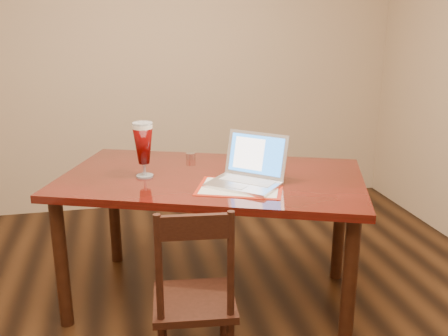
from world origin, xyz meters
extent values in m
cube|color=tan|center=(0.00, 2.50, 1.35)|extent=(4.50, 0.01, 2.70)
cube|color=#530F0B|center=(0.25, 0.78, 0.78)|extent=(1.94, 1.51, 0.04)
cylinder|color=black|center=(-0.61, 0.68, 0.38)|extent=(0.07, 0.07, 0.76)
cylinder|color=black|center=(0.83, 0.13, 0.38)|extent=(0.07, 0.07, 0.76)
cylinder|color=black|center=(-0.32, 1.42, 0.38)|extent=(0.07, 0.07, 0.76)
cylinder|color=black|center=(1.11, 0.87, 0.38)|extent=(0.07, 0.07, 0.76)
cube|color=maroon|center=(0.36, 0.53, 0.80)|extent=(0.53, 0.46, 0.00)
cube|color=beige|center=(0.36, 0.53, 0.80)|extent=(0.48, 0.41, 0.00)
cube|color=silver|center=(0.38, 0.55, 0.81)|extent=(0.44, 0.43, 0.02)
cube|color=#B5B5BA|center=(0.41, 0.58, 0.82)|extent=(0.30, 0.28, 0.00)
cube|color=silver|center=(0.33, 0.49, 0.82)|extent=(0.11, 0.11, 0.00)
cube|color=silver|center=(0.48, 0.66, 0.94)|extent=(0.32, 0.29, 0.24)
cube|color=blue|center=(0.48, 0.66, 0.94)|extent=(0.28, 0.25, 0.20)
cube|color=white|center=(0.45, 0.69, 0.94)|extent=(0.17, 0.15, 0.17)
cylinder|color=silver|center=(-0.12, 0.83, 0.81)|extent=(0.10, 0.10, 0.01)
cylinder|color=silver|center=(-0.12, 0.83, 0.85)|extent=(0.02, 0.02, 0.07)
cylinder|color=white|center=(-0.12, 0.83, 1.09)|extent=(0.11, 0.11, 0.02)
cylinder|color=silver|center=(-0.12, 0.83, 1.11)|extent=(0.11, 0.11, 0.01)
cylinder|color=silver|center=(0.19, 1.15, 0.82)|extent=(0.06, 0.06, 0.04)
cylinder|color=silver|center=(0.50, 1.09, 0.82)|extent=(0.06, 0.06, 0.04)
cube|color=black|center=(0.04, 0.14, 0.39)|extent=(0.41, 0.40, 0.04)
cylinder|color=black|center=(-0.09, 0.30, 0.19)|extent=(0.04, 0.04, 0.37)
cylinder|color=black|center=(0.21, 0.27, 0.19)|extent=(0.04, 0.04, 0.37)
cylinder|color=black|center=(-0.12, 0.01, 0.65)|extent=(0.03, 0.03, 0.49)
cylinder|color=black|center=(0.18, -0.02, 0.65)|extent=(0.03, 0.03, 0.49)
cube|color=black|center=(0.03, -0.01, 0.83)|extent=(0.31, 0.06, 0.11)
camera|label=1|loc=(-0.25, -1.91, 1.67)|focal=40.00mm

